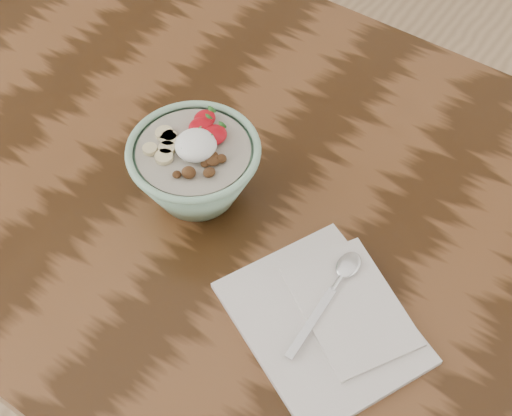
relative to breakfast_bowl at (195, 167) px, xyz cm
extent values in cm
cube|color=black|center=(7.50, 6.16, -8.46)|extent=(160.00, 90.00, 4.00)
cylinder|color=#4C2D19|center=(-64.50, 43.16, -45.96)|extent=(7.00, 7.00, 71.00)
cylinder|color=#89B998|center=(0.00, -0.05, -5.87)|extent=(8.30, 8.30, 1.19)
torus|color=#89B998|center=(0.00, -0.05, 3.81)|extent=(18.87, 18.87, 1.09)
cylinder|color=#ADA28F|center=(0.00, -0.05, 3.22)|extent=(16.00, 16.00, 0.99)
ellipsoid|color=white|center=(0.40, 0.14, 4.83)|extent=(5.82, 5.82, 3.20)
ellipsoid|color=#AD0812|center=(-1.21, 3.38, 4.64)|extent=(3.36, 3.70, 1.85)
cone|color=#286623|center=(-1.21, 4.89, 4.94)|extent=(1.40, 1.03, 1.52)
ellipsoid|color=#AD0812|center=(1.25, 3.24, 4.65)|extent=(3.41, 3.76, 1.88)
cone|color=#286623|center=(1.25, 4.78, 4.95)|extent=(1.40, 1.03, 1.52)
ellipsoid|color=#AD0812|center=(-1.81, 5.07, 4.54)|extent=(3.01, 3.31, 1.65)
cone|color=#286623|center=(-1.81, 6.43, 4.84)|extent=(1.40, 1.03, 1.52)
cylinder|color=beige|center=(-5.02, -0.11, 4.11)|extent=(2.57, 2.57, 0.70)
cylinder|color=beige|center=(-3.71, -0.73, 4.11)|extent=(2.53, 2.53, 0.70)
cylinder|color=beige|center=(-2.96, -2.12, 4.11)|extent=(2.37, 2.37, 0.70)
cylinder|color=beige|center=(-4.02, -0.16, 4.11)|extent=(2.07, 2.07, 0.70)
cylinder|color=beige|center=(-4.81, -3.51, 4.11)|extent=(2.06, 2.06, 0.70)
cylinder|color=beige|center=(-2.31, -3.55, 4.11)|extent=(2.52, 2.52, 0.70)
ellipsoid|color=#4F2D17|center=(3.18, 0.20, 4.29)|extent=(2.16, 2.18, 1.03)
ellipsoid|color=#4F2D17|center=(4.53, -2.38, 4.33)|extent=(2.02, 2.14, 1.12)
ellipsoid|color=#4F2D17|center=(2.30, -3.98, 4.38)|extent=(2.01, 1.93, 1.50)
ellipsoid|color=#4F2D17|center=(3.82, -0.53, 4.35)|extent=(2.36, 2.26, 0.98)
ellipsoid|color=#4F2D17|center=(2.54, -0.54, 4.26)|extent=(1.89, 1.82, 1.05)
ellipsoid|color=#4F2D17|center=(4.39, 0.57, 4.22)|extent=(2.07, 2.06, 1.04)
ellipsoid|color=#4F2D17|center=(3.48, -0.47, 4.26)|extent=(2.05, 1.97, 0.96)
ellipsoid|color=#4F2D17|center=(1.06, -5.01, 4.14)|extent=(1.64, 1.64, 0.84)
ellipsoid|color=#4F2D17|center=(3.06, -1.43, 4.14)|extent=(1.34, 1.23, 0.63)
cylinder|color=#387B34|center=(0.74, 1.47, 5.71)|extent=(0.41, 1.44, 0.23)
cylinder|color=#387B34|center=(-0.92, 0.42, 5.71)|extent=(1.38, 0.84, 0.23)
cylinder|color=#387B34|center=(-0.67, 0.81, 5.71)|extent=(1.05, 0.37, 0.22)
cylinder|color=#387B34|center=(-0.57, 1.32, 5.71)|extent=(1.71, 0.29, 0.24)
cylinder|color=#387B34|center=(-0.68, 1.89, 5.71)|extent=(0.44, 1.68, 0.24)
cylinder|color=#387B34|center=(-0.72, -1.39, 5.71)|extent=(1.10, 1.46, 0.24)
cylinder|color=#387B34|center=(-0.65, -0.15, 5.71)|extent=(1.22, 0.76, 0.22)
cylinder|color=#387B34|center=(1.06, 1.52, 5.71)|extent=(0.40, 1.40, 0.23)
cylinder|color=#387B34|center=(-1.40, -0.65, 5.71)|extent=(0.29, 1.24, 0.22)
cylinder|color=#387B34|center=(0.09, -1.25, 5.71)|extent=(0.60, 1.12, 0.22)
cylinder|color=#387B34|center=(1.31, 1.65, 5.71)|extent=(0.83, 1.61, 0.24)
cylinder|color=#387B34|center=(0.36, -1.10, 5.71)|extent=(1.43, 1.07, 0.24)
cylinder|color=#387B34|center=(2.02, -0.93, 5.71)|extent=(0.22, 1.01, 0.21)
cube|color=silver|center=(26.44, -7.94, -5.99)|extent=(30.81, 28.57, 0.95)
cube|color=silver|center=(28.33, -4.15, -5.23)|extent=(21.80, 19.91, 0.57)
cube|color=silver|center=(25.54, -9.41, -4.77)|extent=(1.54, 11.65, 0.35)
cylinder|color=silver|center=(25.27, -2.09, -4.59)|extent=(0.82, 3.06, 0.71)
ellipsoid|color=silver|center=(25.16, 0.82, -4.46)|extent=(3.26, 4.75, 0.96)
camera|label=1|loc=(44.11, -49.08, 77.54)|focal=50.00mm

